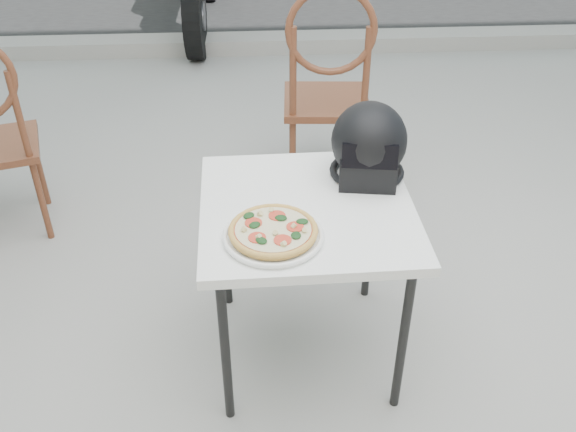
{
  "coord_description": "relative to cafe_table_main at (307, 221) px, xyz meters",
  "views": [
    {
      "loc": [
        -0.46,
        -2.13,
        1.93
      ],
      "look_at": [
        -0.36,
        -0.45,
        0.74
      ],
      "focal_mm": 40.0,
      "sensor_mm": 36.0,
      "label": 1
    }
  ],
  "objects": [
    {
      "name": "pizza",
      "position": [
        -0.12,
        -0.18,
        0.09
      ],
      "size": [
        0.32,
        0.32,
        0.04
      ],
      "rotation": [
        0.0,
        0.0,
        -0.14
      ],
      "color": "gold",
      "rests_on": "plate"
    },
    {
      "name": "plate",
      "position": [
        -0.12,
        -0.18,
        0.07
      ],
      "size": [
        0.34,
        0.34,
        0.02
      ],
      "rotation": [
        0.0,
        0.0,
        0.06
      ],
      "color": "white",
      "rests_on": "cafe_table_main"
    },
    {
      "name": "ground",
      "position": [
        0.28,
        0.33,
        -0.63
      ],
      "size": [
        80.0,
        80.0,
        0.0
      ],
      "primitive_type": "plane",
      "color": "#A09D98",
      "rests_on": "ground"
    },
    {
      "name": "helmet",
      "position": [
        0.23,
        0.18,
        0.19
      ],
      "size": [
        0.31,
        0.32,
        0.28
      ],
      "rotation": [
        0.0,
        0.0,
        -0.15
      ],
      "color": "black",
      "rests_on": "cafe_table_main"
    },
    {
      "name": "cafe_chair_main",
      "position": [
        0.2,
        1.17,
        0.0
      ],
      "size": [
        0.47,
        0.47,
        1.14
      ],
      "rotation": [
        0.0,
        0.0,
        3.08
      ],
      "color": "brown",
      "rests_on": "ground"
    },
    {
      "name": "curb",
      "position": [
        0.28,
        3.33,
        -0.57
      ],
      "size": [
        30.0,
        0.25,
        0.12
      ],
      "primitive_type": "cube",
      "color": "gray",
      "rests_on": "ground"
    },
    {
      "name": "cafe_table_main",
      "position": [
        0.0,
        0.0,
        0.0
      ],
      "size": [
        0.75,
        0.75,
        0.69
      ],
      "rotation": [
        0.0,
        0.0,
        0.02
      ],
      "color": "white",
      "rests_on": "ground"
    }
  ]
}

